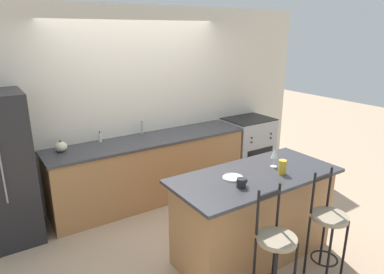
# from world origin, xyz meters

# --- Properties ---
(ground_plane) EXTENTS (18.00, 18.00, 0.00)m
(ground_plane) POSITION_xyz_m (0.00, 0.00, 0.00)
(ground_plane) COLOR tan
(wall_back) EXTENTS (6.00, 0.07, 2.70)m
(wall_back) POSITION_xyz_m (0.00, 0.73, 1.35)
(wall_back) COLOR beige
(wall_back) RESTS_ON ground_plane
(back_counter) EXTENTS (2.85, 0.72, 0.92)m
(back_counter) POSITION_xyz_m (0.00, 0.39, 0.46)
(back_counter) COLOR #A87547
(back_counter) RESTS_ON ground_plane
(sink_faucet) EXTENTS (0.02, 0.13, 0.22)m
(sink_faucet) POSITION_xyz_m (0.00, 0.60, 1.06)
(sink_faucet) COLOR #ADAFB5
(sink_faucet) RESTS_ON back_counter
(kitchen_island) EXTENTS (1.80, 0.83, 0.95)m
(kitchen_island) POSITION_xyz_m (0.34, -1.40, 0.48)
(kitchen_island) COLOR #A87547
(kitchen_island) RESTS_ON ground_plane
(oven_range) EXTENTS (0.77, 0.65, 0.95)m
(oven_range) POSITION_xyz_m (1.86, 0.40, 0.47)
(oven_range) COLOR #ADAFB5
(oven_range) RESTS_ON ground_plane
(bar_stool_near) EXTENTS (0.34, 0.34, 1.11)m
(bar_stool_near) POSITION_xyz_m (-0.01, -2.03, 0.57)
(bar_stool_near) COLOR black
(bar_stool_near) RESTS_ON ground_plane
(bar_stool_far) EXTENTS (0.34, 0.34, 1.11)m
(bar_stool_far) POSITION_xyz_m (0.68, -2.05, 0.57)
(bar_stool_far) COLOR black
(bar_stool_far) RESTS_ON ground_plane
(dinner_plate) EXTENTS (0.21, 0.21, 0.02)m
(dinner_plate) POSITION_xyz_m (0.07, -1.35, 0.96)
(dinner_plate) COLOR white
(dinner_plate) RESTS_ON kitchen_island
(wine_glass) EXTENTS (0.08, 0.08, 0.21)m
(wine_glass) POSITION_xyz_m (0.64, -1.35, 1.10)
(wine_glass) COLOR white
(wine_glass) RESTS_ON kitchen_island
(coffee_mug) EXTENTS (0.12, 0.09, 0.09)m
(coffee_mug) POSITION_xyz_m (0.01, -1.54, 1.00)
(coffee_mug) COLOR #232326
(coffee_mug) RESTS_ON kitchen_island
(tumbler_cup) EXTENTS (0.08, 0.08, 0.15)m
(tumbler_cup) POSITION_xyz_m (0.57, -1.53, 1.03)
(tumbler_cup) COLOR gold
(tumbler_cup) RESTS_ON kitchen_island
(pumpkin_decoration) EXTENTS (0.16, 0.16, 0.15)m
(pumpkin_decoration) POSITION_xyz_m (-1.16, 0.50, 0.98)
(pumpkin_decoration) COLOR beige
(pumpkin_decoration) RESTS_ON back_counter
(soap_bottle) EXTENTS (0.04, 0.04, 0.15)m
(soap_bottle) POSITION_xyz_m (-0.63, 0.60, 0.99)
(soap_bottle) COLOR silver
(soap_bottle) RESTS_ON back_counter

